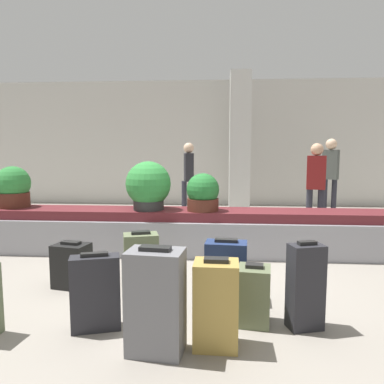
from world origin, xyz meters
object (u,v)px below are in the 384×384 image
suitcase_2 (254,295)px  potted_plant_2 (203,193)px  traveler_2 (189,173)px  traveler_0 (316,180)px  traveler_1 (330,170)px  suitcase_0 (156,301)px  suitcase_7 (226,271)px  suitcase_8 (216,304)px  suitcase_5 (72,265)px  suitcase_6 (306,286)px  suitcase_3 (141,259)px  potted_plant_1 (148,186)px  pillar (240,143)px  potted_plant_0 (13,188)px  suitcase_1 (96,293)px

suitcase_2 → potted_plant_2: bearing=111.9°
suitcase_2 → traveler_2: 5.14m
traveler_0 → traveler_1: size_ratio=0.93×
suitcase_0 → suitcase_7: bearing=68.3°
suitcase_8 → potted_plant_2: bearing=96.3°
suitcase_8 → traveler_0: traveler_0 is taller
suitcase_5 → suitcase_6: size_ratio=0.68×
suitcase_3 → traveler_2: bearing=71.4°
suitcase_8 → potted_plant_2: size_ratio=1.30×
suitcase_8 → potted_plant_1: potted_plant_1 is taller
potted_plant_2 → traveler_2: 2.98m
suitcase_3 → traveler_1: (3.21, 4.38, 0.72)m
pillar → suitcase_8: bearing=-94.4°
traveler_0 → suitcase_2: bearing=81.2°
suitcase_6 → potted_plant_0: size_ratio=1.22×
pillar → potted_plant_0: size_ratio=5.33×
suitcase_3 → traveler_0: size_ratio=0.37×
pillar → traveler_1: pillar is taller
pillar → suitcase_1: (-1.44, -5.90, -1.29)m
potted_plant_0 → potted_plant_2: (2.78, -0.11, -0.05)m
suitcase_5 → traveler_2: 4.45m
suitcase_0 → suitcase_2: 0.91m
suitcase_2 → traveler_1: bearing=75.9°
suitcase_5 → potted_plant_1: 1.66m
suitcase_0 → suitcase_7: suitcase_0 is taller
suitcase_6 → potted_plant_2: potted_plant_2 is taller
suitcase_7 → potted_plant_0: potted_plant_0 is taller
suitcase_5 → potted_plant_1: potted_plant_1 is taller
suitcase_5 → traveler_0: bearing=54.2°
suitcase_7 → suitcase_0: bearing=-113.1°
suitcase_3 → suitcase_8: bearing=-72.7°
traveler_0 → suitcase_8: bearing=79.2°
suitcase_1 → suitcase_6: size_ratio=0.88×
pillar → suitcase_7: bearing=-94.2°
suitcase_0 → suitcase_6: (1.15, 0.45, -0.03)m
pillar → traveler_2: bearing=-148.3°
suitcase_2 → traveler_1: 5.66m
suitcase_6 → traveler_0: bearing=59.3°
suitcase_5 → traveler_0: 4.48m
suitcase_1 → suitcase_7: bearing=15.9°
suitcase_1 → suitcase_5: (-0.57, 0.90, -0.07)m
suitcase_6 → suitcase_3: bearing=134.0°
pillar → potted_plant_2: pillar is taller
suitcase_7 → traveler_1: (2.31, 4.74, 0.71)m
suitcase_2 → potted_plant_1: 2.55m
potted_plant_0 → traveler_1: traveler_1 is taller
suitcase_8 → potted_plant_1: bearing=112.8°
suitcase_0 → suitcase_5: 1.64m
suitcase_0 → potted_plant_2: potted_plant_2 is taller
suitcase_7 → traveler_0: 3.67m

